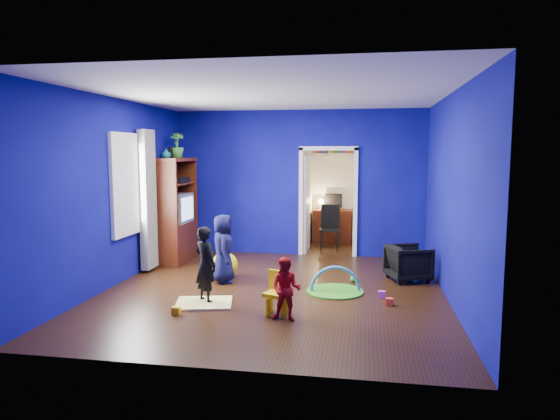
% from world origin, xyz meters
% --- Properties ---
extents(floor, '(5.00, 5.50, 0.01)m').
position_xyz_m(floor, '(0.00, 0.00, 0.00)').
color(floor, black).
rests_on(floor, ground).
extents(ceiling, '(5.00, 5.50, 0.01)m').
position_xyz_m(ceiling, '(0.00, 0.00, 2.90)').
color(ceiling, white).
rests_on(ceiling, wall_back).
extents(wall_back, '(5.00, 0.02, 2.90)m').
position_xyz_m(wall_back, '(0.00, 2.75, 1.45)').
color(wall_back, '#090966').
rests_on(wall_back, floor).
extents(wall_front, '(5.00, 0.02, 2.90)m').
position_xyz_m(wall_front, '(0.00, -2.75, 1.45)').
color(wall_front, '#090966').
rests_on(wall_front, floor).
extents(wall_left, '(0.02, 5.50, 2.90)m').
position_xyz_m(wall_left, '(-2.50, 0.00, 1.45)').
color(wall_left, '#090966').
rests_on(wall_left, floor).
extents(wall_right, '(0.02, 5.50, 2.90)m').
position_xyz_m(wall_right, '(2.50, 0.00, 1.45)').
color(wall_right, '#090966').
rests_on(wall_right, floor).
extents(alcove, '(1.00, 1.75, 2.50)m').
position_xyz_m(alcove, '(0.60, 3.62, 1.25)').
color(alcove, silver).
rests_on(alcove, floor).
extents(armchair, '(0.80, 0.79, 0.57)m').
position_xyz_m(armchair, '(2.04, 0.99, 0.29)').
color(armchair, black).
rests_on(armchair, floor).
extents(child_black, '(0.46, 0.44, 1.06)m').
position_xyz_m(child_black, '(-0.82, -0.70, 0.53)').
color(child_black, black).
rests_on(child_black, floor).
extents(child_navy, '(0.49, 0.61, 1.09)m').
position_xyz_m(child_navy, '(-0.88, 0.37, 0.54)').
color(child_navy, '#0F1737').
rests_on(child_navy, floor).
extents(toddler_red, '(0.41, 0.33, 0.79)m').
position_xyz_m(toddler_red, '(0.39, -1.27, 0.40)').
color(toddler_red, red).
rests_on(toddler_red, floor).
extents(vase, '(0.21, 0.21, 0.17)m').
position_xyz_m(vase, '(-2.22, 1.39, 2.05)').
color(vase, '#0B4C5D').
rests_on(vase, tv_armoire).
extents(potted_plant, '(0.35, 0.35, 0.48)m').
position_xyz_m(potted_plant, '(-2.22, 1.91, 2.20)').
color(potted_plant, '#388831').
rests_on(potted_plant, tv_armoire).
extents(tv_armoire, '(0.58, 1.14, 1.96)m').
position_xyz_m(tv_armoire, '(-2.22, 1.69, 0.98)').
color(tv_armoire, '#381009').
rests_on(tv_armoire, floor).
extents(crt_tv, '(0.46, 0.70, 0.54)m').
position_xyz_m(crt_tv, '(-2.18, 1.69, 1.02)').
color(crt_tv, silver).
rests_on(crt_tv, tv_armoire).
extents(yellow_blanket, '(0.86, 0.75, 0.03)m').
position_xyz_m(yellow_blanket, '(-0.82, -0.80, 0.01)').
color(yellow_blanket, '#F2E07A').
rests_on(yellow_blanket, floor).
extents(hopper_ball, '(0.43, 0.43, 0.43)m').
position_xyz_m(hopper_ball, '(-0.93, 0.62, 0.22)').
color(hopper_ball, yellow).
rests_on(hopper_ball, floor).
extents(kid_chair, '(0.36, 0.36, 0.50)m').
position_xyz_m(kid_chair, '(0.24, -1.07, 0.25)').
color(kid_chair, yellow).
rests_on(kid_chair, floor).
extents(play_mat, '(0.85, 0.85, 0.02)m').
position_xyz_m(play_mat, '(0.91, 0.11, 0.01)').
color(play_mat, '#329321').
rests_on(play_mat, floor).
extents(toy_arch, '(0.76, 0.19, 0.76)m').
position_xyz_m(toy_arch, '(0.91, 0.11, 0.02)').
color(toy_arch, '#3F8CD8').
rests_on(toy_arch, floor).
extents(window_left, '(0.03, 0.95, 1.55)m').
position_xyz_m(window_left, '(-2.48, 0.35, 1.55)').
color(window_left, white).
rests_on(window_left, wall_left).
extents(curtain, '(0.14, 0.42, 2.40)m').
position_xyz_m(curtain, '(-2.37, 0.90, 1.25)').
color(curtain, slate).
rests_on(curtain, floor).
extents(doorway, '(1.16, 0.10, 2.10)m').
position_xyz_m(doorway, '(0.60, 2.75, 1.05)').
color(doorway, white).
rests_on(doorway, floor).
extents(study_desk, '(0.88, 0.44, 0.75)m').
position_xyz_m(study_desk, '(0.60, 4.26, 0.38)').
color(study_desk, '#3D140A').
rests_on(study_desk, floor).
extents(desk_monitor, '(0.40, 0.05, 0.32)m').
position_xyz_m(desk_monitor, '(0.60, 4.38, 0.95)').
color(desk_monitor, black).
rests_on(desk_monitor, study_desk).
extents(desk_lamp, '(0.14, 0.14, 0.14)m').
position_xyz_m(desk_lamp, '(0.32, 4.32, 0.93)').
color(desk_lamp, '#FFD88C').
rests_on(desk_lamp, study_desk).
extents(folding_chair, '(0.40, 0.40, 0.92)m').
position_xyz_m(folding_chair, '(0.60, 3.30, 0.46)').
color(folding_chair, black).
rests_on(folding_chair, floor).
extents(book_shelf, '(0.88, 0.24, 0.04)m').
position_xyz_m(book_shelf, '(0.60, 4.37, 2.02)').
color(book_shelf, white).
rests_on(book_shelf, study_desk).
extents(toy_0, '(0.10, 0.08, 0.10)m').
position_xyz_m(toy_0, '(1.68, -0.43, 0.05)').
color(toy_0, '#EC4327').
rests_on(toy_0, floor).
extents(toy_1, '(0.11, 0.11, 0.11)m').
position_xyz_m(toy_1, '(2.14, 0.84, 0.06)').
color(toy_1, '#2995E8').
rests_on(toy_1, floor).
extents(toy_2, '(0.10, 0.08, 0.10)m').
position_xyz_m(toy_2, '(-1.03, -1.28, 0.05)').
color(toy_2, '#FFB20D').
rests_on(toy_2, floor).
extents(toy_3, '(0.11, 0.11, 0.11)m').
position_xyz_m(toy_3, '(1.17, 0.72, 0.06)').
color(toy_3, green).
rests_on(toy_3, floor).
extents(toy_4, '(0.10, 0.08, 0.10)m').
position_xyz_m(toy_4, '(1.59, -0.09, 0.05)').
color(toy_4, '#C94BC7').
rests_on(toy_4, floor).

